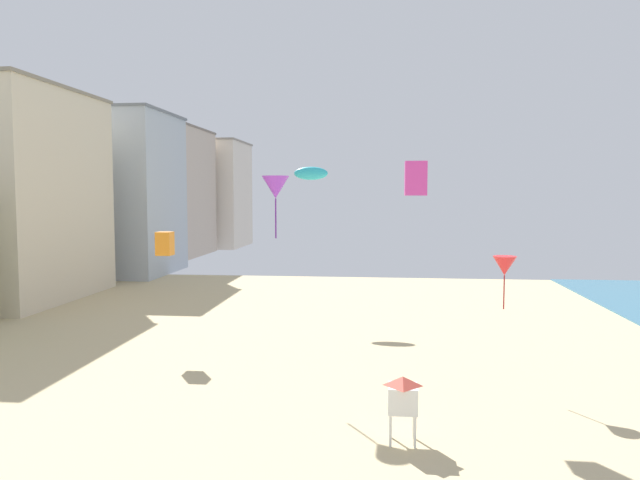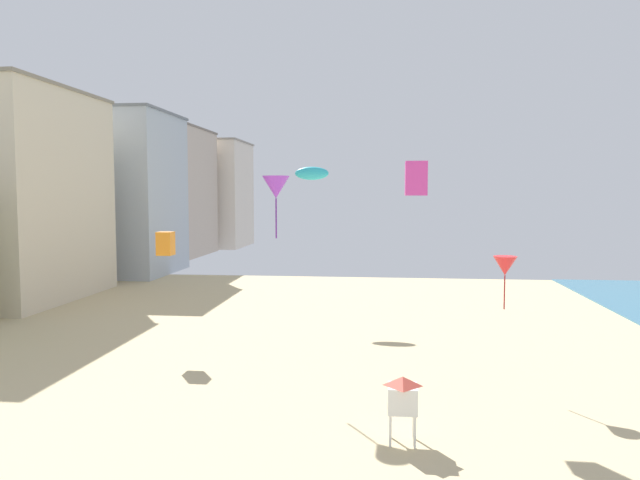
% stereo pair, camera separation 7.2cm
% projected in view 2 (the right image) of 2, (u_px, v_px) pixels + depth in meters
% --- Properties ---
extents(boardwalk_hotel_mid, '(13.32, 16.46, 18.66)m').
position_uv_depth(boardwalk_hotel_mid, '(4.00, 195.00, 52.96)').
color(boardwalk_hotel_mid, beige).
rests_on(boardwalk_hotel_mid, ground).
extents(boardwalk_hotel_far, '(17.48, 13.27, 18.97)m').
position_uv_depth(boardwalk_hotel_far, '(100.00, 193.00, 70.87)').
color(boardwalk_hotel_far, '#ADB7C1').
rests_on(boardwalk_hotel_far, ground).
extents(boardwalk_hotel_distant, '(12.26, 19.42, 19.44)m').
position_uv_depth(boardwalk_hotel_distant, '(161.00, 192.00, 89.95)').
color(boardwalk_hotel_distant, '#C6B29E').
rests_on(boardwalk_hotel_distant, ground).
extents(boardwalk_hotel_furthest, '(17.44, 14.59, 18.83)m').
position_uv_depth(boardwalk_hotel_furthest, '(199.00, 194.00, 108.03)').
color(boardwalk_hotel_furthest, silver).
rests_on(boardwalk_hotel_furthest, ground).
extents(lifeguard_stand, '(1.10, 1.10, 2.55)m').
position_uv_depth(lifeguard_stand, '(403.00, 395.00, 22.42)').
color(lifeguard_stand, white).
rests_on(lifeguard_stand, ground).
extents(kite_orange_box, '(0.91, 0.91, 1.42)m').
position_uv_depth(kite_orange_box, '(166.00, 244.00, 36.25)').
color(kite_orange_box, orange).
extents(kite_red_delta, '(1.15, 1.15, 2.61)m').
position_uv_depth(kite_red_delta, '(505.00, 266.00, 29.05)').
color(kite_red_delta, red).
extents(kite_purple_delta, '(1.41, 1.41, 3.20)m').
position_uv_depth(kite_purple_delta, '(276.00, 187.00, 30.50)').
color(kite_purple_delta, purple).
extents(kite_magenta_box, '(1.04, 1.04, 1.63)m').
position_uv_depth(kite_magenta_box, '(416.00, 178.00, 28.60)').
color(kite_magenta_box, '#DB3D9E').
extents(kite_cyan_parafoil, '(2.68, 0.74, 1.04)m').
position_uv_depth(kite_cyan_parafoil, '(312.00, 173.00, 47.12)').
color(kite_cyan_parafoil, '#2DB7CC').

